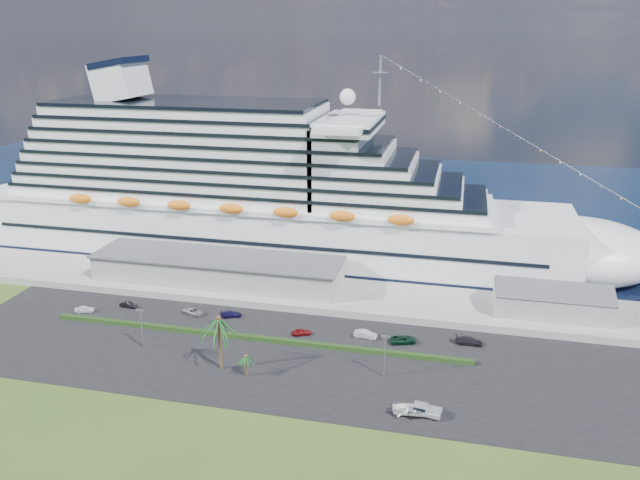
% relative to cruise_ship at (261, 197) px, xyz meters
% --- Properties ---
extents(ground, '(420.00, 420.00, 0.00)m').
position_rel_cruise_ship_xyz_m(ground, '(21.53, -64.00, -16.69)').
color(ground, '#304C19').
rests_on(ground, ground).
extents(asphalt_lot, '(140.00, 38.00, 0.12)m').
position_rel_cruise_ship_xyz_m(asphalt_lot, '(21.53, -53.00, -16.63)').
color(asphalt_lot, black).
rests_on(asphalt_lot, ground).
extents(wharf, '(240.00, 20.00, 1.80)m').
position_rel_cruise_ship_xyz_m(wharf, '(21.53, -24.00, -15.79)').
color(wharf, gray).
rests_on(wharf, ground).
extents(water, '(420.00, 160.00, 0.02)m').
position_rel_cruise_ship_xyz_m(water, '(21.53, 66.00, -16.68)').
color(water, black).
rests_on(water, ground).
extents(cruise_ship, '(191.00, 38.00, 54.00)m').
position_rel_cruise_ship_xyz_m(cruise_ship, '(0.00, 0.00, 0.00)').
color(cruise_ship, silver).
rests_on(cruise_ship, ground).
extents(terminal_building, '(61.00, 15.00, 6.30)m').
position_rel_cruise_ship_xyz_m(terminal_building, '(-3.47, -24.00, -11.68)').
color(terminal_building, gray).
rests_on(terminal_building, wharf).
extents(port_shed, '(24.00, 12.31, 7.37)m').
position_rel_cruise_ship_xyz_m(port_shed, '(73.53, -24.00, -12.30)').
color(port_shed, gray).
rests_on(port_shed, wharf).
extents(hedge, '(88.00, 1.10, 0.90)m').
position_rel_cruise_ship_xyz_m(hedge, '(13.53, -48.00, -16.12)').
color(hedge, black).
rests_on(hedge, asphalt_lot).
extents(lamp_post_left, '(1.60, 0.35, 8.27)m').
position_rel_cruise_ship_xyz_m(lamp_post_left, '(-6.47, -56.00, -11.35)').
color(lamp_post_left, gray).
rests_on(lamp_post_left, asphalt_lot).
extents(lamp_post_right, '(1.60, 0.35, 8.27)m').
position_rel_cruise_ship_xyz_m(lamp_post_right, '(41.53, -56.00, -11.35)').
color(lamp_post_right, gray).
rests_on(lamp_post_right, asphalt_lot).
extents(palm_tall, '(8.82, 8.82, 11.13)m').
position_rel_cruise_ship_xyz_m(palm_tall, '(11.53, -60.00, -7.49)').
color(palm_tall, '#47301E').
rests_on(palm_tall, ground).
extents(palm_short, '(3.53, 3.53, 4.56)m').
position_rel_cruise_ship_xyz_m(palm_short, '(17.03, -61.50, -13.03)').
color(palm_short, '#47301E').
rests_on(palm_short, ground).
extents(parked_car_0, '(4.53, 3.03, 1.43)m').
position_rel_cruise_ship_xyz_m(parked_car_0, '(-27.23, -44.19, -15.86)').
color(parked_car_0, white).
rests_on(parked_car_0, asphalt_lot).
extents(parked_car_1, '(4.17, 1.78, 1.34)m').
position_rel_cruise_ship_xyz_m(parked_car_1, '(-18.89, -39.74, -15.91)').
color(parked_car_1, black).
rests_on(parked_car_1, asphalt_lot).
extents(parked_car_2, '(5.36, 3.55, 1.37)m').
position_rel_cruise_ship_xyz_m(parked_car_2, '(-3.11, -39.72, -15.89)').
color(parked_car_2, gray).
rests_on(parked_car_2, asphalt_lot).
extents(parked_car_3, '(4.97, 3.38, 1.34)m').
position_rel_cruise_ship_xyz_m(parked_car_3, '(5.48, -39.08, -15.91)').
color(parked_car_3, '#17123F').
rests_on(parked_car_3, asphalt_lot).
extents(parked_car_4, '(4.30, 3.09, 1.36)m').
position_rel_cruise_ship_xyz_m(parked_car_4, '(22.74, -43.76, -15.89)').
color(parked_car_4, maroon).
rests_on(parked_car_4, asphalt_lot).
extents(parked_car_5, '(4.88, 2.19, 1.56)m').
position_rel_cruise_ship_xyz_m(parked_car_5, '(35.75, -41.95, -15.80)').
color(parked_car_5, silver).
rests_on(parked_car_5, asphalt_lot).
extents(parked_car_6, '(5.93, 4.08, 1.51)m').
position_rel_cruise_ship_xyz_m(parked_car_6, '(43.53, -42.44, -15.82)').
color(parked_car_6, black).
rests_on(parked_car_6, asphalt_lot).
extents(parked_car_7, '(5.44, 2.26, 1.57)m').
position_rel_cruise_ship_xyz_m(parked_car_7, '(56.44, -39.99, -15.79)').
color(parked_car_7, black).
rests_on(parked_car_7, asphalt_lot).
extents(pickup_truck, '(5.76, 2.86, 1.94)m').
position_rel_cruise_ship_xyz_m(pickup_truck, '(49.39, -66.49, -15.51)').
color(pickup_truck, black).
rests_on(pickup_truck, asphalt_lot).
extents(boat_trailer, '(6.50, 4.47, 1.83)m').
position_rel_cruise_ship_xyz_m(boat_trailer, '(47.08, -67.08, -15.36)').
color(boat_trailer, gray).
rests_on(boat_trailer, asphalt_lot).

